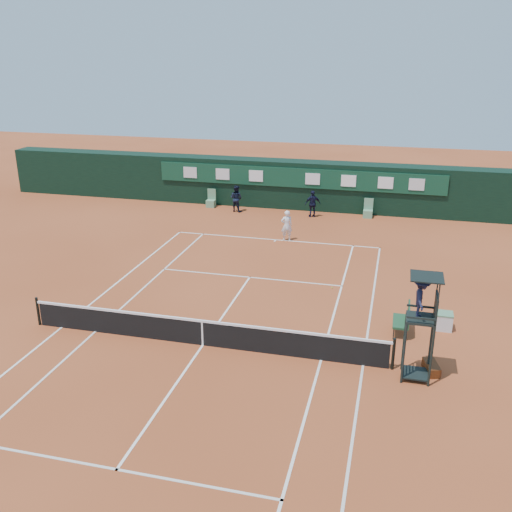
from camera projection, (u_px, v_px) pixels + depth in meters
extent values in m
plane|color=#AA4E28|center=(203.00, 345.00, 19.74)|extent=(90.00, 90.00, 0.00)
cube|color=silver|center=(276.00, 240.00, 30.56)|extent=(11.05, 0.08, 0.01)
cube|color=silver|center=(363.00, 365.00, 18.48)|extent=(0.08, 23.85, 0.01)
cube|color=white|center=(62.00, 327.00, 20.99)|extent=(0.08, 23.85, 0.01)
cube|color=white|center=(321.00, 360.00, 18.79)|extent=(0.08, 23.85, 0.01)
cube|color=silver|center=(96.00, 331.00, 20.68)|extent=(0.08, 23.85, 0.01)
cube|color=silver|center=(250.00, 277.00, 25.56)|extent=(8.31, 0.08, 0.01)
cube|color=silver|center=(117.00, 470.00, 13.91)|extent=(8.31, 0.08, 0.01)
cube|color=white|center=(203.00, 345.00, 19.73)|extent=(0.08, 12.88, 0.01)
cube|color=silver|center=(275.00, 241.00, 30.42)|extent=(0.08, 0.30, 0.01)
cube|color=black|center=(202.00, 334.00, 19.58)|extent=(12.60, 0.04, 0.90)
cube|color=white|center=(202.00, 321.00, 19.42)|extent=(12.80, 0.06, 0.08)
cube|color=white|center=(202.00, 333.00, 19.58)|extent=(0.06, 0.05, 0.92)
cylinder|color=black|center=(393.00, 354.00, 18.08)|extent=(0.10, 0.10, 1.10)
cylinder|color=black|center=(38.00, 311.00, 21.01)|extent=(0.10, 0.10, 1.10)
cube|color=black|center=(299.00, 185.00, 36.30)|extent=(40.00, 1.50, 3.00)
cube|color=#103D27|center=(297.00, 178.00, 35.35)|extent=(18.00, 0.10, 1.20)
cube|color=silver|center=(190.00, 172.00, 36.89)|extent=(0.90, 0.04, 0.70)
cube|color=silver|center=(223.00, 174.00, 36.39)|extent=(0.90, 0.04, 0.70)
cube|color=white|center=(256.00, 176.00, 35.89)|extent=(0.90, 0.04, 0.70)
cube|color=white|center=(313.00, 179.00, 35.06)|extent=(0.90, 0.04, 0.70)
cube|color=white|center=(349.00, 181.00, 34.56)|extent=(0.90, 0.04, 0.70)
cube|color=white|center=(386.00, 183.00, 34.05)|extent=(0.90, 0.04, 0.70)
cube|color=silver|center=(417.00, 184.00, 33.64)|extent=(0.90, 0.04, 0.70)
cube|color=#64996E|center=(211.00, 203.00, 36.81)|extent=(0.55, 0.50, 0.46)
cube|color=#5A8A63|center=(212.00, 194.00, 36.81)|extent=(0.55, 0.06, 0.70)
cube|color=#63976E|center=(368.00, 214.00, 34.52)|extent=(0.55, 0.50, 0.46)
cube|color=#5E8F6D|center=(369.00, 204.00, 34.52)|extent=(0.55, 0.06, 0.70)
cylinder|color=black|center=(404.00, 354.00, 17.19)|extent=(0.07, 0.07, 2.00)
cylinder|color=black|center=(404.00, 342.00, 17.92)|extent=(0.07, 0.07, 2.00)
cylinder|color=black|center=(431.00, 357.00, 17.01)|extent=(0.07, 0.07, 2.00)
cylinder|color=black|center=(430.00, 345.00, 17.74)|extent=(0.07, 0.07, 2.00)
cube|color=black|center=(421.00, 319.00, 17.11)|extent=(0.85, 0.85, 0.08)
cube|color=black|center=(436.00, 308.00, 16.87)|extent=(0.06, 0.85, 0.80)
cube|color=black|center=(422.00, 318.00, 16.65)|extent=(0.85, 0.05, 0.06)
cube|color=black|center=(421.00, 307.00, 17.42)|extent=(0.85, 0.05, 0.06)
cylinder|color=black|center=(438.00, 299.00, 16.35)|extent=(0.04, 0.04, 1.00)
cylinder|color=black|center=(437.00, 289.00, 17.08)|extent=(0.04, 0.04, 1.00)
cube|color=black|center=(427.00, 277.00, 16.63)|extent=(0.95, 0.95, 0.04)
cube|color=black|center=(415.00, 373.00, 17.75)|extent=(0.80, 0.80, 0.05)
cube|color=black|center=(402.00, 365.00, 17.76)|extent=(0.04, 0.80, 0.04)
cube|color=black|center=(403.00, 353.00, 17.62)|extent=(0.04, 0.80, 0.04)
cube|color=black|center=(404.00, 342.00, 17.49)|extent=(0.04, 0.80, 0.04)
cube|color=black|center=(406.00, 330.00, 17.35)|extent=(0.04, 0.80, 0.04)
imported|color=#1A1C35|center=(421.00, 298.00, 16.88)|extent=(0.47, 0.82, 1.28)
cube|color=#1C4628|center=(401.00, 322.00, 20.44)|extent=(0.55, 1.20, 0.08)
cube|color=#194026|center=(409.00, 314.00, 20.26)|extent=(0.06, 1.20, 0.60)
cylinder|color=black|center=(393.00, 334.00, 20.07)|extent=(0.04, 0.04, 0.41)
cylinder|color=black|center=(406.00, 335.00, 19.97)|extent=(0.04, 0.04, 0.41)
cylinder|color=black|center=(394.00, 320.00, 21.07)|extent=(0.04, 0.04, 0.41)
cylinder|color=black|center=(406.00, 322.00, 20.97)|extent=(0.04, 0.04, 0.41)
cube|color=black|center=(431.00, 368.00, 18.05)|extent=(0.57, 0.91, 0.32)
cube|color=silver|center=(444.00, 322.00, 20.77)|extent=(0.55, 0.55, 0.60)
cube|color=#56845E|center=(445.00, 314.00, 20.66)|extent=(0.57, 0.57, 0.05)
sphere|color=#B3C92E|center=(332.00, 288.00, 24.40)|extent=(0.06, 0.06, 0.06)
imported|color=white|center=(287.00, 226.00, 30.21)|extent=(0.71, 0.59, 1.65)
imported|color=black|center=(236.00, 198.00, 35.61)|extent=(0.95, 0.82, 1.67)
imported|color=black|center=(313.00, 204.00, 34.44)|extent=(1.04, 0.73, 1.63)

